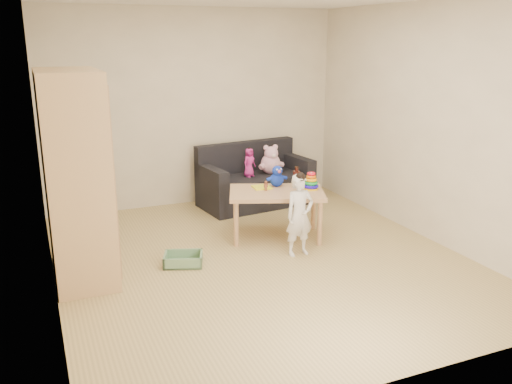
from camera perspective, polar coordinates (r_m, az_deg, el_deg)
name	(u,v)px	position (r m, az deg, el deg)	size (l,w,h in m)	color
room	(261,135)	(5.28, 0.56, 6.06)	(4.50, 4.50, 4.50)	tan
wardrobe	(76,177)	(5.25, -18.43, 1.50)	(0.54, 1.08, 1.94)	tan
sofa	(256,190)	(7.39, -0.01, 0.23)	(1.49, 0.74, 0.42)	black
play_table	(276,214)	(6.15, 2.16, -2.36)	(1.05, 0.66, 0.55)	tan
storage_bin	(183,259)	(5.54, -7.66, -7.02)	(0.38, 0.29, 0.11)	gray
toddler	(300,216)	(5.64, 4.61, -2.57)	(0.31, 0.21, 0.84)	white
pink_bear	(271,161)	(7.39, 1.54, 3.25)	(0.29, 0.25, 0.33)	#FFBBDD
doll	(249,163)	(7.21, -0.71, 3.09)	(0.19, 0.13, 0.38)	#E32A9D
ring_stacker	(311,183)	(6.15, 5.81, 1.00)	(0.17, 0.17, 0.20)	yellow
brown_bottle	(296,178)	(6.26, 4.27, 1.49)	(0.08, 0.08, 0.23)	black
blue_plush	(277,176)	(6.24, 2.21, 1.73)	(0.21, 0.16, 0.25)	blue
wooden_figure	(266,186)	(6.06, 1.04, 0.66)	(0.05, 0.04, 0.12)	brown
yellow_book	(262,187)	(6.20, 0.60, 0.52)	(0.20, 0.20, 0.01)	yellow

